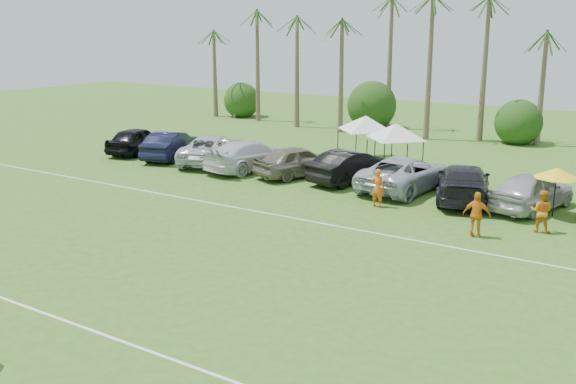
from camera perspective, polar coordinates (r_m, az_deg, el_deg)
The scene contains 26 objects.
field_lines at distance 24.79m, azimuth -11.66°, elevation -4.81°, with size 80.00×12.10×0.01m.
palm_tree_0 at distance 60.49m, azimuth -7.24°, elevation 13.79°, with size 2.40×2.40×8.90m.
palm_tree_1 at distance 57.43m, azimuth -3.29°, elevation 14.72°, with size 2.40×2.40×9.90m.
palm_tree_2 at distance 54.68m, azimuth 1.12°, elevation 15.66°, with size 2.40×2.40×10.90m.
palm_tree_3 at distance 52.73m, azimuth 5.00°, elevation 16.58°, with size 2.40×2.40×11.90m.
palm_tree_4 at distance 50.95m, azimuth 9.03°, elevation 13.63°, with size 2.40×2.40×8.90m.
palm_tree_5 at distance 49.47m, azimuth 13.45°, elevation 14.41°, with size 2.40×2.40×9.90m.
palm_tree_6 at distance 48.29m, azimuth 18.14°, elevation 15.14°, with size 2.40×2.40×10.90m.
bush_tree_0 at distance 59.75m, azimuth -4.20°, elevation 8.40°, with size 4.00×4.00×4.00m.
bush_tree_1 at distance 53.06m, azimuth 7.24°, elevation 7.56°, with size 4.00×4.00×4.00m.
bush_tree_2 at distance 49.18m, azimuth 20.03°, elevation 6.27°, with size 4.00×4.00×4.00m.
sideline_player_a at distance 29.71m, azimuth 7.98°, elevation 0.36°, with size 0.65×0.43×1.79m, color orange.
sideline_player_b at distance 27.75m, azimuth 21.59°, elevation -1.59°, with size 0.85×0.66×1.74m, color orange.
sideline_player_c at distance 26.25m, azimuth 16.44°, elevation -1.94°, with size 1.07×0.45×1.83m, color orange.
canopy_tent_left at distance 40.32m, azimuth 6.95°, elevation 6.75°, with size 3.93×3.93×3.18m.
canopy_tent_right at distance 37.68m, azimuth 9.62°, elevation 6.02°, with size 3.84×3.84×3.11m.
market_umbrella at distance 29.97m, azimuth 22.79°, elevation 1.58°, with size 1.97×1.97×2.19m.
parked_car_0 at distance 43.37m, azimuth -13.25°, elevation 4.52°, with size 2.04×5.08×1.73m, color black.
parked_car_1 at distance 41.09m, azimuth -10.37°, elevation 4.14°, with size 1.83×5.25×1.73m, color black.
parked_car_2 at distance 39.32m, azimuth -6.68°, elevation 3.82°, with size 2.87×6.23×1.73m, color silver.
parked_car_3 at distance 37.14m, azimuth -3.33°, elevation 3.26°, with size 2.43×5.97×1.73m, color silver.
parked_car_4 at distance 35.53m, azimuth 0.87°, elevation 2.77°, with size 2.04×5.08×1.73m, color gray.
parked_car_5 at distance 34.38m, azimuth 5.64°, elevation 2.31°, with size 1.83×5.25×1.73m, color black.
parked_car_6 at distance 33.00m, azimuth 10.37°, elevation 1.63°, with size 2.87×6.23×1.73m, color #B0B6BF.
parked_car_7 at distance 31.66m, azimuth 15.33°, elevation 0.80°, with size 2.43×5.97×1.73m, color black.
parked_car_8 at distance 30.97m, azimuth 20.85°, elevation 0.06°, with size 2.04×5.08×1.73m, color #B4B4B4.
Camera 1 is at (16.54, -8.62, 8.05)m, focal length 40.00 mm.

